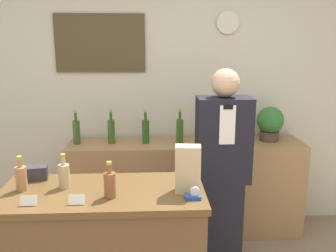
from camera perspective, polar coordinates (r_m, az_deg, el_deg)
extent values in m
cube|color=beige|center=(3.65, -1.10, 5.33)|extent=(5.20, 0.06, 2.70)
cube|color=#473B24|center=(3.59, -10.31, 12.34)|extent=(0.83, 0.02, 0.53)
cylinder|color=beige|center=(3.64, 9.07, 15.34)|extent=(0.21, 0.03, 0.21)
cube|color=#9E754C|center=(3.64, 2.77, -9.42)|extent=(2.18, 0.44, 0.91)
cube|color=brown|center=(2.34, -9.99, -10.08)|extent=(1.24, 0.58, 0.04)
cube|color=black|center=(3.18, 7.97, -14.50)|extent=(0.31, 0.25, 0.76)
cube|color=black|center=(2.92, 8.43, -2.06)|extent=(0.41, 0.25, 0.66)
cube|color=white|center=(2.76, 9.04, 0.14)|extent=(0.12, 0.01, 0.29)
cube|color=black|center=(2.73, 9.15, 2.83)|extent=(0.07, 0.01, 0.03)
sphere|color=tan|center=(2.84, 8.73, 6.51)|extent=(0.22, 0.22, 0.22)
cylinder|color=#4C3D2D|center=(3.67, 15.15, -1.46)|extent=(0.18, 0.18, 0.09)
sphere|color=#2D6B2D|center=(3.63, 15.30, 0.88)|extent=(0.25, 0.25, 0.25)
cube|color=tan|center=(2.23, 3.04, -6.57)|extent=(0.16, 0.10, 0.29)
cube|color=#1E4799|center=(2.18, 3.80, -10.74)|extent=(0.09, 0.06, 0.02)
cylinder|color=silver|center=(2.17, 4.13, -9.92)|extent=(0.06, 0.02, 0.06)
cube|color=white|center=(2.23, -20.54, -10.64)|extent=(0.09, 0.02, 0.06)
cube|color=white|center=(2.16, -13.75, -10.88)|extent=(0.09, 0.02, 0.06)
cube|color=#2D2D33|center=(2.60, -19.33, -6.69)|extent=(0.15, 0.12, 0.09)
cylinder|color=#A57042|center=(2.43, -21.45, -7.49)|extent=(0.07, 0.07, 0.15)
cylinder|color=#A57042|center=(2.40, -21.66, -5.27)|extent=(0.03, 0.03, 0.05)
cylinder|color=#B29933|center=(2.39, -21.73, -4.49)|extent=(0.03, 0.03, 0.02)
cylinder|color=tan|center=(2.39, -15.53, -7.38)|extent=(0.07, 0.07, 0.15)
cylinder|color=tan|center=(2.36, -15.68, -5.12)|extent=(0.03, 0.03, 0.05)
cylinder|color=#B29933|center=(2.35, -15.74, -4.32)|extent=(0.03, 0.03, 0.02)
cylinder|color=brown|center=(2.20, -8.85, -8.91)|extent=(0.07, 0.07, 0.15)
cylinder|color=brown|center=(2.17, -8.95, -6.47)|extent=(0.03, 0.03, 0.05)
cylinder|color=#B29933|center=(2.15, -8.98, -5.61)|extent=(0.03, 0.03, 0.02)
cylinder|color=#345422|center=(3.51, -13.77, -0.96)|extent=(0.07, 0.07, 0.22)
cylinder|color=#345422|center=(3.48, -13.90, 1.38)|extent=(0.03, 0.03, 0.08)
cylinder|color=#B29933|center=(3.47, -13.95, 2.20)|extent=(0.03, 0.03, 0.03)
cylinder|color=#31561E|center=(3.48, -8.63, -0.87)|extent=(0.07, 0.07, 0.22)
cylinder|color=#31561E|center=(3.44, -8.71, 1.49)|extent=(0.03, 0.03, 0.08)
cylinder|color=#B29933|center=(3.43, -8.75, 2.33)|extent=(0.03, 0.03, 0.03)
cylinder|color=#26561C|center=(3.45, -3.42, -0.87)|extent=(0.07, 0.07, 0.22)
cylinder|color=#26561C|center=(3.41, -3.46, 1.52)|extent=(0.03, 0.03, 0.08)
cylinder|color=#B29933|center=(3.40, -3.47, 2.36)|extent=(0.03, 0.03, 0.03)
cylinder|color=#31571D|center=(3.47, 1.80, -0.77)|extent=(0.07, 0.07, 0.22)
cylinder|color=#31571D|center=(3.43, 1.82, 1.61)|extent=(0.03, 0.03, 0.08)
cylinder|color=#B29933|center=(3.42, 1.83, 2.44)|extent=(0.03, 0.03, 0.03)
cylinder|color=#335527|center=(3.48, 7.01, -0.79)|extent=(0.07, 0.07, 0.22)
cylinder|color=#335527|center=(3.45, 7.08, 1.57)|extent=(0.03, 0.03, 0.08)
cylinder|color=#B29933|center=(3.44, 7.11, 2.40)|extent=(0.03, 0.03, 0.03)
cylinder|color=#264A22|center=(3.57, 11.98, -0.65)|extent=(0.07, 0.07, 0.22)
cylinder|color=#264A22|center=(3.53, 12.09, 1.65)|extent=(0.03, 0.03, 0.08)
cylinder|color=#B29933|center=(3.52, 12.13, 2.47)|extent=(0.03, 0.03, 0.03)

